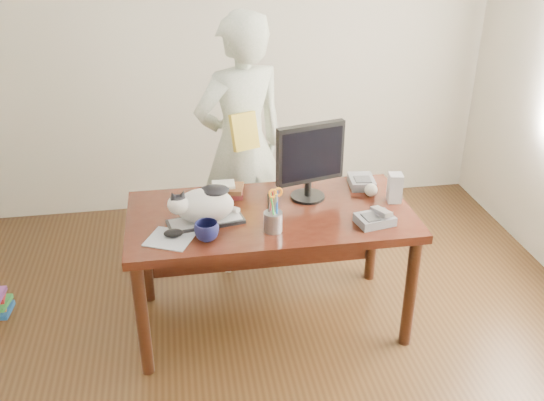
{
  "coord_description": "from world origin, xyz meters",
  "views": [
    {
      "loc": [
        -0.49,
        -2.37,
        2.36
      ],
      "look_at": [
        0.0,
        0.55,
        0.85
      ],
      "focal_mm": 40.0,
      "sensor_mm": 36.0,
      "label": 1
    }
  ],
  "objects_px": {
    "coffee_mug": "(207,231)",
    "phone": "(375,219)",
    "calculator": "(361,182)",
    "person": "(242,147)",
    "baseball": "(371,190)",
    "book_stack": "(226,190)",
    "desk": "(268,228)",
    "pen_cup": "(273,219)",
    "monitor": "(310,158)",
    "mouse": "(173,233)",
    "keyboard": "(206,221)",
    "cat": "(203,204)",
    "speaker": "(395,188)"
  },
  "relations": [
    {
      "from": "coffee_mug",
      "to": "phone",
      "type": "height_order",
      "value": "coffee_mug"
    },
    {
      "from": "calculator",
      "to": "person",
      "type": "xyz_separation_m",
      "value": [
        -0.68,
        0.43,
        0.1
      ]
    },
    {
      "from": "phone",
      "to": "calculator",
      "type": "height_order",
      "value": "phone"
    },
    {
      "from": "coffee_mug",
      "to": "baseball",
      "type": "xyz_separation_m",
      "value": [
        0.99,
        0.35,
        -0.01
      ]
    },
    {
      "from": "book_stack",
      "to": "person",
      "type": "xyz_separation_m",
      "value": [
        0.15,
        0.43,
        0.09
      ]
    },
    {
      "from": "desk",
      "to": "pen_cup",
      "type": "height_order",
      "value": "pen_cup"
    },
    {
      "from": "monitor",
      "to": "coffee_mug",
      "type": "relative_size",
      "value": 3.64
    },
    {
      "from": "monitor",
      "to": "mouse",
      "type": "bearing_deg",
      "value": -172.53
    },
    {
      "from": "person",
      "to": "book_stack",
      "type": "bearing_deg",
      "value": 49.45
    },
    {
      "from": "desk",
      "to": "baseball",
      "type": "relative_size",
      "value": 20.76
    },
    {
      "from": "keyboard",
      "to": "cat",
      "type": "height_order",
      "value": "cat"
    },
    {
      "from": "cat",
      "to": "mouse",
      "type": "height_order",
      "value": "cat"
    },
    {
      "from": "book_stack",
      "to": "pen_cup",
      "type": "bearing_deg",
      "value": -57.29
    },
    {
      "from": "pen_cup",
      "to": "calculator",
      "type": "xyz_separation_m",
      "value": [
        0.63,
        0.46,
        -0.04
      ]
    },
    {
      "from": "desk",
      "to": "baseball",
      "type": "height_order",
      "value": "baseball"
    },
    {
      "from": "speaker",
      "to": "book_stack",
      "type": "bearing_deg",
      "value": 175.84
    },
    {
      "from": "speaker",
      "to": "cat",
      "type": "bearing_deg",
      "value": -165.68
    },
    {
      "from": "speaker",
      "to": "mouse",
      "type": "bearing_deg",
      "value": -161.19
    },
    {
      "from": "cat",
      "to": "monitor",
      "type": "bearing_deg",
      "value": 7.19
    },
    {
      "from": "desk",
      "to": "phone",
      "type": "height_order",
      "value": "phone"
    },
    {
      "from": "cat",
      "to": "speaker",
      "type": "relative_size",
      "value": 2.35
    },
    {
      "from": "keyboard",
      "to": "person",
      "type": "relative_size",
      "value": 0.25
    },
    {
      "from": "pen_cup",
      "to": "desk",
      "type": "bearing_deg",
      "value": 86.03
    },
    {
      "from": "desk",
      "to": "pen_cup",
      "type": "xyz_separation_m",
      "value": [
        -0.02,
        -0.29,
        0.22
      ]
    },
    {
      "from": "monitor",
      "to": "coffee_mug",
      "type": "height_order",
      "value": "monitor"
    },
    {
      "from": "phone",
      "to": "book_stack",
      "type": "bearing_deg",
      "value": 137.39
    },
    {
      "from": "mouse",
      "to": "keyboard",
      "type": "bearing_deg",
      "value": 59.24
    },
    {
      "from": "desk",
      "to": "mouse",
      "type": "relative_size",
      "value": 13.24
    },
    {
      "from": "pen_cup",
      "to": "person",
      "type": "distance_m",
      "value": 0.89
    },
    {
      "from": "phone",
      "to": "person",
      "type": "bearing_deg",
      "value": 113.56
    },
    {
      "from": "cat",
      "to": "baseball",
      "type": "relative_size",
      "value": 5.2
    },
    {
      "from": "mouse",
      "to": "coffee_mug",
      "type": "height_order",
      "value": "coffee_mug"
    },
    {
      "from": "book_stack",
      "to": "person",
      "type": "height_order",
      "value": "person"
    },
    {
      "from": "desk",
      "to": "mouse",
      "type": "distance_m",
      "value": 0.63
    },
    {
      "from": "keyboard",
      "to": "mouse",
      "type": "bearing_deg",
      "value": -156.3
    },
    {
      "from": "keyboard",
      "to": "mouse",
      "type": "height_order",
      "value": "mouse"
    },
    {
      "from": "pen_cup",
      "to": "speaker",
      "type": "relative_size",
      "value": 1.47
    },
    {
      "from": "cat",
      "to": "phone",
      "type": "bearing_deg",
      "value": -19.59
    },
    {
      "from": "pen_cup",
      "to": "phone",
      "type": "xyz_separation_m",
      "value": [
        0.56,
        -0.01,
        -0.04
      ]
    },
    {
      "from": "book_stack",
      "to": "monitor",
      "type": "bearing_deg",
      "value": -6.24
    },
    {
      "from": "coffee_mug",
      "to": "pen_cup",
      "type": "bearing_deg",
      "value": 5.68
    },
    {
      "from": "cat",
      "to": "pen_cup",
      "type": "distance_m",
      "value": 0.39
    },
    {
      "from": "mouse",
      "to": "book_stack",
      "type": "height_order",
      "value": "book_stack"
    },
    {
      "from": "cat",
      "to": "book_stack",
      "type": "xyz_separation_m",
      "value": [
        0.15,
        0.33,
        -0.09
      ]
    },
    {
      "from": "mouse",
      "to": "phone",
      "type": "relative_size",
      "value": 0.55
    },
    {
      "from": "desk",
      "to": "baseball",
      "type": "distance_m",
      "value": 0.65
    },
    {
      "from": "desk",
      "to": "baseball",
      "type": "xyz_separation_m",
      "value": [
        0.62,
        0.03,
        0.19
      ]
    },
    {
      "from": "desk",
      "to": "phone",
      "type": "relative_size",
      "value": 7.32
    },
    {
      "from": "phone",
      "to": "pen_cup",
      "type": "bearing_deg",
      "value": 167.86
    },
    {
      "from": "desk",
      "to": "speaker",
      "type": "relative_size",
      "value": 9.37
    }
  ]
}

